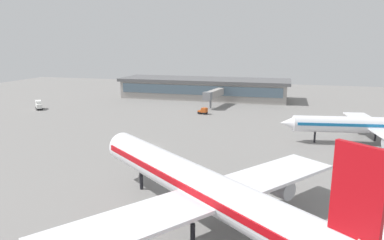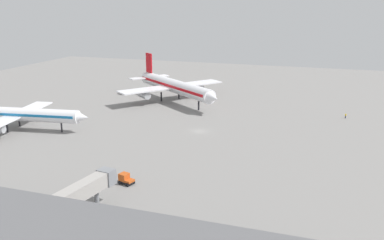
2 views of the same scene
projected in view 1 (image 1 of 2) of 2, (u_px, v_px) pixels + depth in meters
ground at (150, 146)px, 86.17m from camera, size 288.00×288.00×0.00m
terminal_building at (204, 88)px, 159.77m from camera, size 76.80×21.76×8.97m
airplane_at_gate at (372, 125)px, 86.75m from camera, size 44.36×35.89×13.52m
airplane_taxiing at (203, 188)px, 46.39m from camera, size 47.13×40.04×16.99m
catering_truck at (39, 105)px, 133.23m from camera, size 5.21×5.39×3.30m
baggage_tug at (203, 111)px, 124.39m from camera, size 3.60×2.94×2.30m
jet_bridge at (214, 94)px, 137.67m from camera, size 5.40×16.92×6.74m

